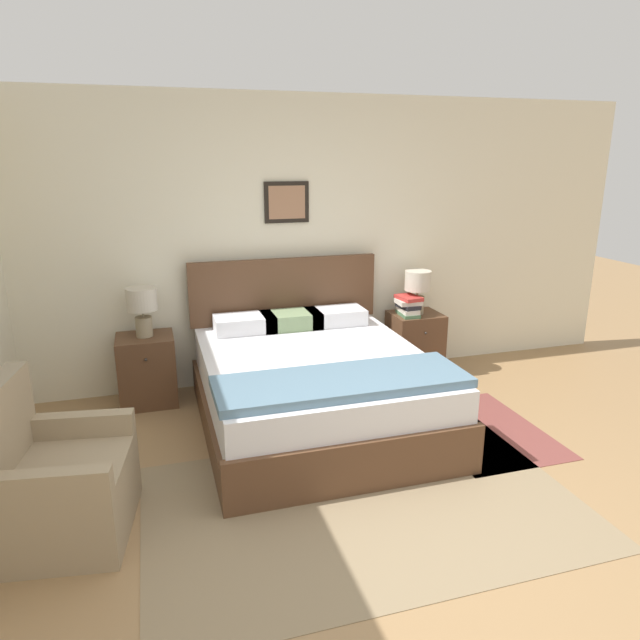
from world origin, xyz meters
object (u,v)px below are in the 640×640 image
(armchair, at_px, (55,485))
(table_lamp_near_window, at_px, (142,305))
(table_lamp_by_door, at_px, (418,286))
(bed, at_px, (314,385))
(nightstand_near_window, at_px, (147,370))
(nightstand_by_door, at_px, (415,343))

(armchair, bearing_deg, table_lamp_near_window, 171.74)
(armchair, height_order, table_lamp_by_door, table_lamp_by_door)
(bed, bearing_deg, table_lamp_near_window, 147.27)
(bed, xyz_separation_m, table_lamp_by_door, (1.26, 0.81, 0.55))
(nightstand_near_window, xyz_separation_m, nightstand_by_door, (2.52, 0.00, 0.00))
(armchair, relative_size, table_lamp_near_window, 2.18)
(table_lamp_near_window, distance_m, table_lamp_by_door, 2.52)
(nightstand_near_window, height_order, table_lamp_by_door, table_lamp_by_door)
(table_lamp_near_window, bearing_deg, nightstand_by_door, -0.11)
(nightstand_near_window, relative_size, table_lamp_by_door, 1.44)
(armchair, bearing_deg, nightstand_near_window, 171.86)
(nightstand_by_door, bearing_deg, armchair, -150.52)
(nightstand_by_door, height_order, table_lamp_by_door, table_lamp_by_door)
(nightstand_by_door, bearing_deg, bed, -147.53)
(nightstand_near_window, bearing_deg, table_lamp_by_door, 0.10)
(table_lamp_near_window, height_order, table_lamp_by_door, same)
(nightstand_near_window, relative_size, nightstand_by_door, 1.00)
(bed, bearing_deg, nightstand_near_window, 147.53)
(bed, height_order, nightstand_near_window, bed)
(armchair, height_order, nightstand_near_window, armchair)
(bed, relative_size, table_lamp_near_window, 4.92)
(table_lamp_by_door, bearing_deg, bed, -147.48)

